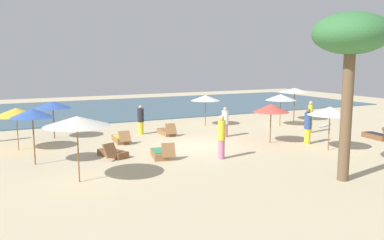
% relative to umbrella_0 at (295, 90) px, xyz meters
% --- Properties ---
extents(ground_plane, '(60.00, 60.00, 0.00)m').
position_rel_umbrella_0_xyz_m(ground_plane, '(-10.03, -4.48, -2.16)').
color(ground_plane, beige).
extents(ocean_water, '(48.00, 16.00, 0.06)m').
position_rel_umbrella_0_xyz_m(ocean_water, '(-10.03, 12.52, -2.13)').
color(ocean_water, '#3D6075').
rests_on(ocean_water, ground_plane).
extents(umbrella_0, '(2.21, 2.21, 2.32)m').
position_rel_umbrella_0_xyz_m(umbrella_0, '(0.00, 0.00, 0.00)').
color(umbrella_0, brown).
rests_on(umbrella_0, ground_plane).
extents(umbrella_1, '(1.72, 1.72, 2.32)m').
position_rel_umbrella_0_xyz_m(umbrella_1, '(-17.44, -4.62, -0.02)').
color(umbrella_1, brown).
rests_on(umbrella_1, ground_plane).
extents(umbrella_2, '(2.10, 2.10, 2.03)m').
position_rel_umbrella_0_xyz_m(umbrella_2, '(-17.90, -1.41, -0.33)').
color(umbrella_2, olive).
rests_on(umbrella_2, ground_plane).
extents(umbrella_3, '(2.29, 2.29, 2.35)m').
position_rel_umbrella_0_xyz_m(umbrella_3, '(-16.26, -7.83, 0.01)').
color(umbrella_3, brown).
rests_on(umbrella_3, ground_plane).
extents(umbrella_4, '(1.85, 1.85, 2.04)m').
position_rel_umbrella_0_xyz_m(umbrella_4, '(-6.16, -5.43, -0.33)').
color(umbrella_4, brown).
rests_on(umbrella_4, ground_plane).
extents(umbrella_5, '(2.07, 2.07, 2.09)m').
position_rel_umbrella_0_xyz_m(umbrella_5, '(-4.67, -7.97, -0.27)').
color(umbrella_5, brown).
rests_on(umbrella_5, ground_plane).
extents(umbrella_6, '(1.92, 1.92, 2.00)m').
position_rel_umbrella_0_xyz_m(umbrella_6, '(-6.57, 0.89, -0.34)').
color(umbrella_6, brown).
rests_on(umbrella_6, ground_plane).
extents(umbrella_7, '(1.97, 1.97, 2.07)m').
position_rel_umbrella_0_xyz_m(umbrella_7, '(-2.28, -1.34, -0.28)').
color(umbrella_7, brown).
rests_on(umbrella_7, ground_plane).
extents(umbrella_8, '(1.94, 1.94, 2.04)m').
position_rel_umbrella_0_xyz_m(umbrella_8, '(-15.98, 0.81, -0.31)').
color(umbrella_8, brown).
rests_on(umbrella_8, ground_plane).
extents(lounger_0, '(0.69, 1.73, 0.67)m').
position_rel_umbrella_0_xyz_m(lounger_0, '(-13.03, -1.81, -1.98)').
color(lounger_0, olive).
rests_on(lounger_0, ground_plane).
extents(lounger_1, '(1.19, 1.74, 0.73)m').
position_rel_umbrella_0_xyz_m(lounger_1, '(-14.24, -4.75, -1.99)').
color(lounger_1, brown).
rests_on(lounger_1, ground_plane).
extents(lounger_2, '(0.62, 1.65, 0.73)m').
position_rel_umbrella_0_xyz_m(lounger_2, '(-10.05, -0.90, -1.99)').
color(lounger_2, olive).
rests_on(lounger_2, ground_plane).
extents(lounger_3, '(0.78, 1.71, 0.73)m').
position_rel_umbrella_0_xyz_m(lounger_3, '(-0.27, -7.09, -1.98)').
color(lounger_3, brown).
rests_on(lounger_3, ground_plane).
extents(lounger_4, '(0.93, 1.73, 0.74)m').
position_rel_umbrella_0_xyz_m(lounger_4, '(-12.39, -5.78, -1.98)').
color(lounger_4, olive).
rests_on(lounger_4, ground_plane).
extents(person_0, '(0.36, 0.36, 1.88)m').
position_rel_umbrella_0_xyz_m(person_0, '(-2.22, -4.05, -1.18)').
color(person_0, yellow).
rests_on(person_0, ground_plane).
extents(person_1, '(0.46, 0.46, 1.92)m').
position_rel_umbrella_0_xyz_m(person_1, '(-10.08, -7.16, -1.18)').
color(person_1, '#D17299').
rests_on(person_1, ground_plane).
extents(person_2, '(0.46, 0.46, 1.67)m').
position_rel_umbrella_0_xyz_m(person_2, '(-7.37, -2.92, -1.32)').
color(person_2, '#D17299').
rests_on(person_2, ground_plane).
extents(person_3, '(0.51, 0.51, 1.82)m').
position_rel_umbrella_0_xyz_m(person_3, '(-4.57, -6.42, -1.24)').
color(person_3, yellow).
rests_on(person_3, ground_plane).
extents(person_4, '(0.51, 0.51, 1.68)m').
position_rel_umbrella_0_xyz_m(person_4, '(-11.33, -0.11, -1.32)').
color(person_4, yellow).
rests_on(person_4, ground_plane).
extents(palm_1, '(2.61, 2.61, 5.87)m').
position_rel_umbrella_0_xyz_m(palm_1, '(-7.77, -11.78, 2.80)').
color(palm_1, brown).
rests_on(palm_1, ground_plane).
extents(surfboard, '(1.96, 1.26, 0.07)m').
position_rel_umbrella_0_xyz_m(surfboard, '(0.47, -2.50, -2.12)').
color(surfboard, silver).
rests_on(surfboard, ground_plane).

